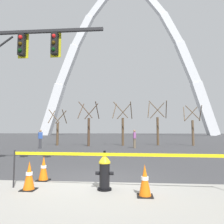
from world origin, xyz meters
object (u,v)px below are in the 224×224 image
traffic_cone_curb_edge (145,181)px  monument_arch (126,67)px  fire_hydrant (105,171)px  traffic_cone_mid_sidewalk (44,169)px  pedestrian_standing_center (135,139)px  pedestrian_walking_left (40,139)px  traffic_cone_by_hydrant (29,176)px

traffic_cone_curb_edge → monument_arch: (-1.40, 66.59, 22.83)m
fire_hydrant → traffic_cone_mid_sidewalk: fire_hydrant is taller
pedestrian_standing_center → monument_arch: bearing=91.6°
monument_arch → pedestrian_walking_left: bearing=-97.0°
traffic_cone_by_hydrant → pedestrian_standing_center: pedestrian_standing_center is taller
traffic_cone_mid_sidewalk → pedestrian_standing_center: 12.89m
traffic_cone_by_hydrant → traffic_cone_mid_sidewalk: same height
traffic_cone_by_hydrant → pedestrian_walking_left: (-5.08, 12.51, 0.46)m
pedestrian_walking_left → monument_arch: bearing=83.0°
pedestrian_walking_left → traffic_cone_by_hydrant: bearing=-67.9°
fire_hydrant → pedestrian_walking_left: 14.18m
fire_hydrant → traffic_cone_mid_sidewalk: (-1.96, 0.88, -0.11)m
traffic_cone_mid_sidewalk → monument_arch: bearing=88.6°
fire_hydrant → pedestrian_walking_left: bearing=119.5°
fire_hydrant → monument_arch: (-0.42, 66.12, 22.72)m
traffic_cone_curb_edge → pedestrian_standing_center: (0.06, 13.87, 0.46)m
pedestrian_standing_center → traffic_cone_mid_sidewalk: bearing=-103.5°
traffic_cone_mid_sidewalk → pedestrian_standing_center: bearing=76.5°
fire_hydrant → traffic_cone_mid_sidewalk: bearing=155.9°
fire_hydrant → traffic_cone_curb_edge: (0.98, -0.47, -0.11)m
fire_hydrant → pedestrian_walking_left: size_ratio=0.62×
traffic_cone_mid_sidewalk → fire_hydrant: bearing=-24.1°
monument_arch → pedestrian_walking_left: monument_arch is taller
fire_hydrant → monument_arch: monument_arch is taller
traffic_cone_by_hydrant → pedestrian_standing_center: bearing=77.7°
pedestrian_walking_left → traffic_cone_mid_sidewalk: bearing=-66.3°
traffic_cone_curb_edge → fire_hydrant: bearing=154.6°
traffic_cone_mid_sidewalk → pedestrian_walking_left: (-5.03, 11.46, 0.46)m
traffic_cone_mid_sidewalk → pedestrian_standing_center: size_ratio=0.46×
traffic_cone_curb_edge → pedestrian_walking_left: 15.09m
traffic_cone_by_hydrant → traffic_cone_curb_edge: same height
monument_arch → traffic_cone_curb_edge: bearing=-88.8°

